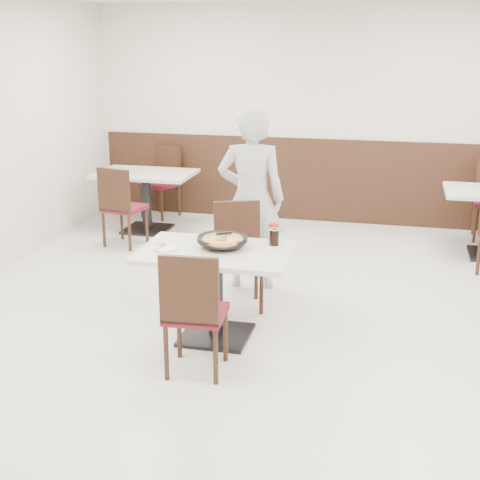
% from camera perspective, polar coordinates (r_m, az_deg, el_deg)
% --- Properties ---
extents(floor, '(7.00, 7.00, 0.00)m').
position_cam_1_polar(floor, '(5.80, 2.17, -7.16)').
color(floor, '#A8A8A4').
rests_on(floor, ground).
extents(wall_back, '(6.00, 0.04, 2.80)m').
position_cam_1_polar(wall_back, '(8.81, 6.86, 10.52)').
color(wall_back, beige).
rests_on(wall_back, floor).
extents(wall_front, '(6.00, 0.04, 2.80)m').
position_cam_1_polar(wall_front, '(2.21, -15.96, -9.86)').
color(wall_front, beige).
rests_on(wall_front, floor).
extents(wainscot_back, '(5.90, 0.03, 1.10)m').
position_cam_1_polar(wainscot_back, '(8.92, 6.65, 5.08)').
color(wainscot_back, black).
rests_on(wainscot_back, floor).
extents(main_table, '(1.28, 0.92, 0.75)m').
position_cam_1_polar(main_table, '(5.42, -2.09, -4.64)').
color(main_table, silver).
rests_on(main_table, floor).
extents(chair_near, '(0.45, 0.45, 0.95)m').
position_cam_1_polar(chair_near, '(4.86, -3.78, -6.03)').
color(chair_near, black).
rests_on(chair_near, floor).
extents(chair_far, '(0.54, 0.54, 0.95)m').
position_cam_1_polar(chair_far, '(5.98, -0.08, -1.52)').
color(chair_far, black).
rests_on(chair_far, floor).
extents(trivet, '(0.15, 0.15, 0.04)m').
position_cam_1_polar(trivet, '(5.35, -1.48, -0.47)').
color(trivet, black).
rests_on(trivet, main_table).
extents(pizza_pan, '(0.41, 0.41, 0.01)m').
position_cam_1_polar(pizza_pan, '(5.35, -1.52, -0.20)').
color(pizza_pan, black).
rests_on(pizza_pan, trivet).
extents(pizza, '(0.33, 0.33, 0.02)m').
position_cam_1_polar(pizza, '(5.30, -1.50, -0.16)').
color(pizza, '#D68D46').
rests_on(pizza, pizza_pan).
extents(pizza_server, '(0.08, 0.10, 0.00)m').
position_cam_1_polar(pizza_server, '(5.30, -1.59, 0.19)').
color(pizza_server, silver).
rests_on(pizza_server, pizza).
extents(napkin, '(0.16, 0.16, 0.00)m').
position_cam_1_polar(napkin, '(5.37, -6.95, -0.72)').
color(napkin, silver).
rests_on(napkin, main_table).
extents(side_plate, '(0.22, 0.22, 0.01)m').
position_cam_1_polar(side_plate, '(5.35, -6.42, -0.68)').
color(side_plate, white).
rests_on(side_plate, napkin).
extents(fork, '(0.07, 0.17, 0.00)m').
position_cam_1_polar(fork, '(5.33, -6.84, -0.66)').
color(fork, silver).
rests_on(fork, side_plate).
extents(cola_glass, '(0.08, 0.08, 0.13)m').
position_cam_1_polar(cola_glass, '(5.41, 2.93, 0.22)').
color(cola_glass, black).
rests_on(cola_glass, main_table).
extents(red_cup, '(0.09, 0.09, 0.16)m').
position_cam_1_polar(red_cup, '(5.49, 2.90, 0.64)').
color(red_cup, '#B02109').
rests_on(red_cup, main_table).
extents(diner_person, '(0.70, 0.52, 1.76)m').
position_cam_1_polar(diner_person, '(6.40, 0.97, 3.51)').
color(diner_person, '#B0AFB4').
rests_on(diner_person, floor).
extents(bg_table_left, '(1.24, 0.86, 0.75)m').
position_cam_1_polar(bg_table_left, '(8.53, -7.99, 3.27)').
color(bg_table_left, silver).
rests_on(bg_table_left, floor).
extents(bg_chair_left_near, '(0.50, 0.50, 0.95)m').
position_cam_1_polar(bg_chair_left_near, '(7.93, -9.84, 2.87)').
color(bg_chair_left_near, black).
rests_on(bg_chair_left_near, floor).
extents(bg_chair_left_far, '(0.54, 0.54, 0.95)m').
position_cam_1_polar(bg_chair_left_far, '(9.15, -6.85, 4.89)').
color(bg_chair_left_far, black).
rests_on(bg_chair_left_far, floor).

